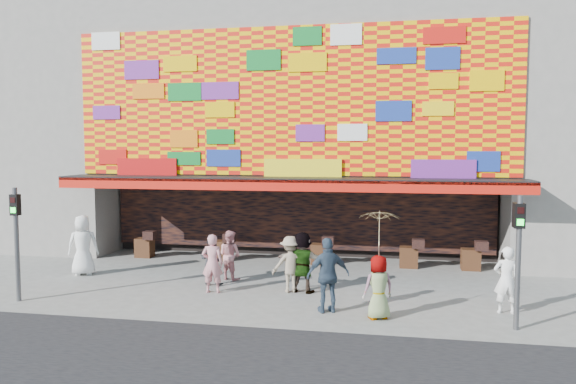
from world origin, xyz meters
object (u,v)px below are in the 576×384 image
ped_b (212,263)px  ped_g (378,287)px  signal_left (16,231)px  ped_f (303,262)px  ped_a (83,245)px  parasol (379,229)px  ped_h (506,280)px  signal_right (519,247)px  ped_e (328,275)px  ped_c (212,259)px  ped_d (290,264)px  ped_i (230,255)px

ped_b → ped_g: bearing=156.0°
signal_left → ped_f: (7.21, 2.26, -1.00)m
ped_f → ped_a: bearing=4.4°
ped_b → parasol: size_ratio=0.90×
signal_left → ped_h: (12.41, 1.26, -1.04)m
ped_b → signal_right: bearing=161.6°
ped_h → ped_e: bearing=6.5°
signal_left → ped_f: size_ratio=1.75×
signal_left → ped_a: signal_left is taller
ped_b → ped_c: bearing=-75.3°
ped_a → signal_right: bearing=140.4°
ped_d → ped_i: bearing=-47.3°
ped_e → ped_f: bearing=-86.8°
signal_right → ped_g: bearing=175.9°
ped_e → ped_i: ped_e is taller
signal_left → signal_right: 12.40m
ped_a → ped_f: (7.16, -0.80, -0.10)m
ped_b → ped_f: ped_f is taller
ped_f → ped_g: size_ratio=1.13×
signal_right → ped_e: bearing=173.0°
signal_left → ped_e: 8.20m
ped_a → ped_g: bearing=137.4°
signal_left → ped_c: 5.28m
ped_f → ped_i: ped_f is taller
ped_a → ped_h: ped_a is taller
signal_right → ped_a: signal_right is taller
ped_a → ped_i: bearing=157.7°
ped_c → ped_d: bearing=-179.9°
ped_b → ped_h: (7.65, -0.51, 0.00)m
ped_c → parasol: parasol is taller
ped_d → ped_e: 2.13m
ped_a → ped_c: (4.39, -0.44, -0.20)m
signal_right → ped_a: (-12.35, 3.06, -0.91)m
signal_left → ped_h: signal_left is taller
ped_c → ped_d: ped_d is taller
ped_f → ped_g: 2.97m
signal_left → ped_g: (9.36, 0.22, -1.10)m
signal_left → ped_a: 3.19m
signal_left → ped_i: size_ratio=1.98×
ped_a → ped_c: bearing=148.7°
ped_f → ped_i: (-2.43, 1.08, -0.10)m
ped_c → ped_i: (0.34, 0.72, 0.01)m
ped_d → parasol: 3.47m
ped_b → ped_g: 4.86m
ped_d → signal_left: bearing=-1.2°
ped_g → ped_h: ped_h is taller
ped_e → parasol: bearing=141.4°
signal_right → ped_f: size_ratio=1.75×
ped_e → ped_h: 4.34m
ped_a → ped_e: bearing=136.9°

